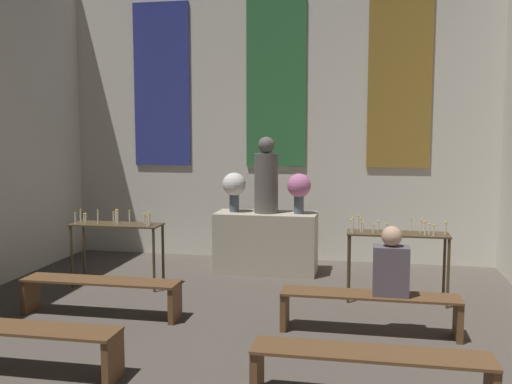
{
  "coord_description": "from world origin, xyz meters",
  "views": [
    {
      "loc": [
        1.43,
        0.15,
        2.1
      ],
      "look_at": [
        0.0,
        7.58,
        1.28
      ],
      "focal_mm": 40.0,
      "sensor_mm": 36.0,
      "label": 1
    }
  ],
  "objects_px": {
    "flower_vase_right": "(299,188)",
    "pew_back_left": "(101,289)",
    "flower_vase_left": "(234,186)",
    "altar": "(266,242)",
    "pew_back_right": "(369,304)",
    "person_seated": "(391,265)",
    "pew_third_left": "(17,339)",
    "statue": "(266,179)",
    "pew_third_right": "(370,366)",
    "candle_rack_left": "(117,233)",
    "candle_rack_right": "(397,243)"
  },
  "relations": [
    {
      "from": "pew_third_left",
      "to": "pew_back_left",
      "type": "height_order",
      "value": "same"
    },
    {
      "from": "altar",
      "to": "flower_vase_right",
      "type": "xyz_separation_m",
      "value": [
        0.49,
        0.0,
        0.83
      ]
    },
    {
      "from": "altar",
      "to": "flower_vase_right",
      "type": "relative_size",
      "value": 2.53
    },
    {
      "from": "flower_vase_left",
      "to": "candle_rack_left",
      "type": "height_order",
      "value": "flower_vase_left"
    },
    {
      "from": "pew_back_left",
      "to": "pew_back_right",
      "type": "xyz_separation_m",
      "value": [
        2.99,
        0.0,
        0.0
      ]
    },
    {
      "from": "flower_vase_right",
      "to": "pew_back_left",
      "type": "distance_m",
      "value": 3.24
    },
    {
      "from": "altar",
      "to": "pew_back_left",
      "type": "relative_size",
      "value": 0.82
    },
    {
      "from": "altar",
      "to": "statue",
      "type": "height_order",
      "value": "statue"
    },
    {
      "from": "statue",
      "to": "candle_rack_left",
      "type": "height_order",
      "value": "statue"
    },
    {
      "from": "flower_vase_right",
      "to": "person_seated",
      "type": "height_order",
      "value": "flower_vase_right"
    },
    {
      "from": "flower_vase_left",
      "to": "person_seated",
      "type": "bearing_deg",
      "value": -47.2
    },
    {
      "from": "statue",
      "to": "flower_vase_right",
      "type": "relative_size",
      "value": 1.9
    },
    {
      "from": "statue",
      "to": "pew_third_right",
      "type": "xyz_separation_m",
      "value": [
        1.5,
        -3.95,
        -1.09
      ]
    },
    {
      "from": "flower_vase_right",
      "to": "pew_third_left",
      "type": "height_order",
      "value": "flower_vase_right"
    },
    {
      "from": "flower_vase_right",
      "to": "pew_third_left",
      "type": "xyz_separation_m",
      "value": [
        -1.98,
        -3.95,
        -0.97
      ]
    },
    {
      "from": "statue",
      "to": "flower_vase_left",
      "type": "relative_size",
      "value": 1.9
    },
    {
      "from": "pew_third_left",
      "to": "pew_back_left",
      "type": "distance_m",
      "value": 1.58
    },
    {
      "from": "flower_vase_left",
      "to": "candle_rack_left",
      "type": "bearing_deg",
      "value": -139.23
    },
    {
      "from": "statue",
      "to": "pew_third_left",
      "type": "height_order",
      "value": "statue"
    },
    {
      "from": "flower_vase_right",
      "to": "candle_rack_left",
      "type": "xyz_separation_m",
      "value": [
        -2.32,
        -1.16,
        -0.54
      ]
    },
    {
      "from": "pew_third_right",
      "to": "pew_back_right",
      "type": "relative_size",
      "value": 1.0
    },
    {
      "from": "person_seated",
      "to": "pew_third_left",
      "type": "bearing_deg",
      "value": -153.72
    },
    {
      "from": "flower_vase_left",
      "to": "pew_back_right",
      "type": "relative_size",
      "value": 0.32
    },
    {
      "from": "flower_vase_left",
      "to": "person_seated",
      "type": "xyz_separation_m",
      "value": [
        2.19,
        -2.37,
        -0.54
      ]
    },
    {
      "from": "pew_back_left",
      "to": "candle_rack_left",
      "type": "bearing_deg",
      "value": 105.59
    },
    {
      "from": "flower_vase_right",
      "to": "pew_back_right",
      "type": "distance_m",
      "value": 2.75
    },
    {
      "from": "pew_back_right",
      "to": "candle_rack_right",
      "type": "bearing_deg",
      "value": 74.4
    },
    {
      "from": "candle_rack_left",
      "to": "person_seated",
      "type": "bearing_deg",
      "value": -18.79
    },
    {
      "from": "altar",
      "to": "candle_rack_right",
      "type": "distance_m",
      "value": 2.19
    },
    {
      "from": "altar",
      "to": "statue",
      "type": "bearing_deg",
      "value": 0.0
    },
    {
      "from": "pew_back_right",
      "to": "statue",
      "type": "bearing_deg",
      "value": 122.31
    },
    {
      "from": "altar",
      "to": "flower_vase_right",
      "type": "height_order",
      "value": "flower_vase_right"
    },
    {
      "from": "flower_vase_left",
      "to": "flower_vase_right",
      "type": "xyz_separation_m",
      "value": [
        0.97,
        0.0,
        0.0
      ]
    },
    {
      "from": "pew_back_left",
      "to": "pew_back_right",
      "type": "bearing_deg",
      "value": 0.0
    },
    {
      "from": "pew_back_right",
      "to": "pew_back_left",
      "type": "bearing_deg",
      "value": 180.0
    },
    {
      "from": "pew_third_right",
      "to": "pew_third_left",
      "type": "bearing_deg",
      "value": 180.0
    },
    {
      "from": "candle_rack_left",
      "to": "pew_third_left",
      "type": "height_order",
      "value": "candle_rack_left"
    },
    {
      "from": "flower_vase_left",
      "to": "candle_rack_right",
      "type": "bearing_deg",
      "value": -26.68
    },
    {
      "from": "candle_rack_left",
      "to": "pew_third_right",
      "type": "distance_m",
      "value": 4.36
    },
    {
      "from": "pew_back_right",
      "to": "flower_vase_left",
      "type": "bearing_deg",
      "value": 129.94
    },
    {
      "from": "flower_vase_left",
      "to": "pew_back_left",
      "type": "bearing_deg",
      "value": -113.15
    },
    {
      "from": "flower_vase_left",
      "to": "pew_third_left",
      "type": "relative_size",
      "value": 0.32
    },
    {
      "from": "flower_vase_right",
      "to": "pew_back_left",
      "type": "bearing_deg",
      "value": -129.94
    },
    {
      "from": "flower_vase_left",
      "to": "pew_back_left",
      "type": "relative_size",
      "value": 0.32
    },
    {
      "from": "flower_vase_left",
      "to": "statue",
      "type": "bearing_deg",
      "value": 0.0
    },
    {
      "from": "flower_vase_left",
      "to": "pew_back_right",
      "type": "distance_m",
      "value": 3.24
    },
    {
      "from": "altar",
      "to": "flower_vase_left",
      "type": "xyz_separation_m",
      "value": [
        -0.49,
        0.0,
        0.83
      ]
    },
    {
      "from": "flower_vase_left",
      "to": "pew_third_left",
      "type": "xyz_separation_m",
      "value": [
        -1.01,
        -3.95,
        -0.97
      ]
    },
    {
      "from": "flower_vase_right",
      "to": "flower_vase_left",
      "type": "bearing_deg",
      "value": 180.0
    },
    {
      "from": "candle_rack_right",
      "to": "pew_third_left",
      "type": "xyz_separation_m",
      "value": [
        -3.33,
        -2.78,
        -0.42
      ]
    }
  ]
}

